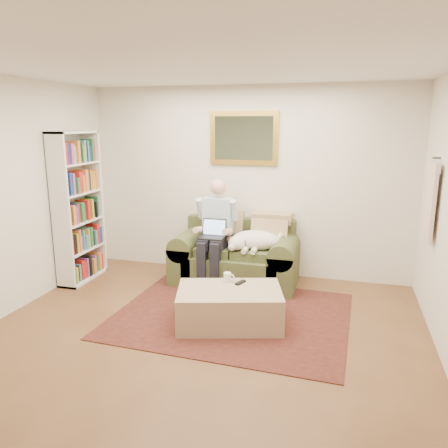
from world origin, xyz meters
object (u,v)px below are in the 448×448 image
at_px(sleeping_dog, 256,240).
at_px(ottoman, 229,307).
at_px(coffee_mug, 227,277).
at_px(sofa, 235,262).
at_px(bookshelf, 78,208).
at_px(seated_man, 214,234).
at_px(laptop, 213,233).

bearing_deg(sleeping_dog, ottoman, -91.99).
bearing_deg(coffee_mug, sofa, 99.29).
distance_m(sleeping_dog, coffee_mug, 0.98).
height_order(sofa, coffee_mug, sofa).
bearing_deg(bookshelf, seated_man, 9.42).
xyz_separation_m(ottoman, coffee_mug, (-0.08, 0.22, 0.25)).
height_order(sleeping_dog, bookshelf, bookshelf).
xyz_separation_m(sleeping_dog, coffee_mug, (-0.13, -0.95, -0.18)).
distance_m(ottoman, bookshelf, 2.57).
bearing_deg(bookshelf, coffee_mug, -14.69).
distance_m(laptop, coffee_mug, 0.96).
xyz_separation_m(sofa, ottoman, (0.25, -1.26, -0.09)).
height_order(laptop, bookshelf, bookshelf).
relative_size(laptop, sleeping_dog, 0.47).
distance_m(sofa, laptop, 0.55).
xyz_separation_m(seated_man, coffee_mug, (0.42, -0.88, -0.24)).
bearing_deg(ottoman, laptop, 115.54).
distance_m(laptop, sleeping_dog, 0.56).
xyz_separation_m(sofa, coffee_mug, (0.17, -1.03, 0.16)).
bearing_deg(seated_man, bookshelf, -170.58).
bearing_deg(bookshelf, laptop, 7.45).
height_order(coffee_mug, bookshelf, bookshelf).
bearing_deg(sofa, coffee_mug, -80.71).
xyz_separation_m(sofa, seated_man, (-0.25, -0.15, 0.41)).
bearing_deg(ottoman, sofa, 101.38).
height_order(laptop, sleeping_dog, laptop).
xyz_separation_m(laptop, bookshelf, (-1.81, -0.24, 0.28)).
relative_size(sleeping_dog, bookshelf, 0.34).
relative_size(laptop, bookshelf, 0.16).
relative_size(laptop, coffee_mug, 3.18).
distance_m(sofa, sleeping_dog, 0.46).
distance_m(sofa, bookshelf, 2.22).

